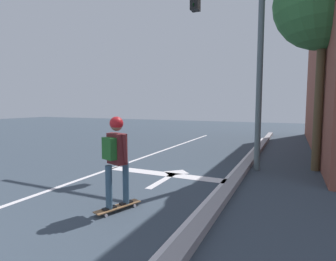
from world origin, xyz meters
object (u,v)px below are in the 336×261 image
at_px(skateboard, 118,207).
at_px(traffic_signal_mast, 232,36).
at_px(skater, 116,151).
at_px(roadside_tree, 324,1).

relative_size(skateboard, traffic_signal_mast, 0.16).
height_order(skateboard, traffic_signal_mast, traffic_signal_mast).
bearing_deg(skater, roadside_tree, 54.75).
relative_size(skateboard, skater, 0.57).
relative_size(skateboard, roadside_tree, 0.15).
distance_m(skateboard, traffic_signal_mast, 5.52).
distance_m(skateboard, skater, 0.97).
bearing_deg(skateboard, roadside_tree, 54.69).
height_order(skater, traffic_signal_mast, traffic_signal_mast).
xyz_separation_m(skater, roadside_tree, (3.29, 4.65, 3.47)).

